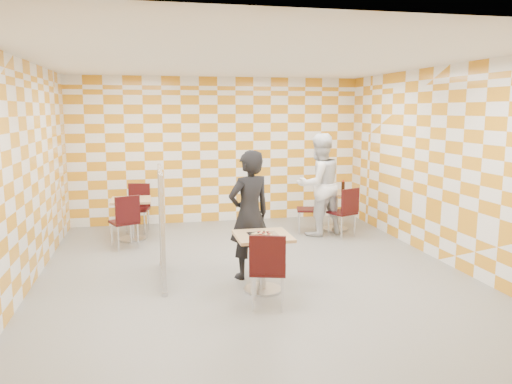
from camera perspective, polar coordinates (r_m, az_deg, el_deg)
room_shell at (r=7.53m, az=-1.29°, el=3.02°), size 7.00×7.00×7.00m
main_table at (r=6.49m, az=0.79°, el=-6.96°), size 0.70×0.70×0.75m
second_table at (r=9.89m, az=9.11°, el=-1.38°), size 0.70×0.70×0.75m
empty_table at (r=9.28m, az=-14.05°, el=-2.25°), size 0.70×0.70×0.75m
chair_main_front at (r=5.87m, az=1.36°, el=-8.37°), size 0.52×0.53×0.92m
chair_second_front at (r=9.30m, az=10.23°, el=-1.87°), size 0.55×0.56×0.92m
chair_second_side at (r=9.58m, az=6.55°, el=-1.45°), size 0.52×0.51×0.92m
chair_empty_near at (r=8.67m, az=-14.65°, el=-2.85°), size 0.55×0.56×0.92m
chair_empty_far at (r=9.89m, az=-13.30°, el=-1.31°), size 0.51×0.51×0.92m
partition at (r=6.95m, az=-10.73°, el=-3.62°), size 0.08×1.38×1.55m
man_dark at (r=6.91m, az=-0.76°, el=-2.62°), size 0.77×0.64×1.79m
man_white at (r=9.38m, az=7.20°, el=0.84°), size 1.08×0.94×1.91m
pizza_on_foil at (r=6.40m, az=0.83°, el=-4.78°), size 0.40×0.40×0.04m
sport_bottle at (r=9.85m, az=8.32°, el=0.55°), size 0.06×0.06×0.20m
soda_bottle at (r=9.88m, az=9.92°, el=0.61°), size 0.07×0.07×0.23m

